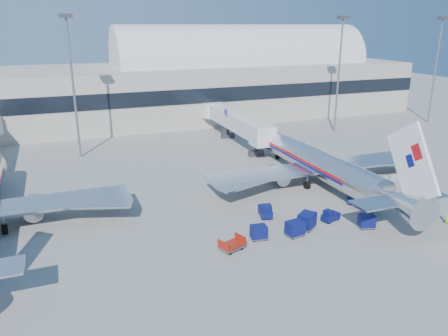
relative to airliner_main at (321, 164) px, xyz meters
name	(u,v)px	position (x,y,z in m)	size (l,w,h in m)	color
ground	(269,206)	(-10.00, -4.51, -2.93)	(260.00, 260.00, 0.00)	gray
terminal	(100,89)	(-23.60, 51.46, 4.60)	(170.00, 28.15, 21.00)	#B2AA9E
airliner_main	(321,164)	(0.00, 0.00, 0.00)	(32.00, 37.26, 12.07)	silver
jetbridge_near	(232,120)	(-2.40, 26.30, 1.00)	(4.40, 27.50, 6.25)	silver
mast_west	(71,66)	(-30.00, 25.49, 11.87)	(2.00, 1.20, 22.60)	slate
mast_east	(340,58)	(20.00, 25.49, 11.87)	(2.00, 1.20, 22.60)	slate
mast_far_east	(438,55)	(45.00, 25.49, 11.87)	(2.00, 1.20, 22.60)	slate
barrier_near	(378,180)	(8.00, -2.51, -2.48)	(3.00, 0.55, 0.90)	#9E9E96
barrier_mid	(397,177)	(11.30, -2.51, -2.48)	(3.00, 0.55, 0.90)	#9E9E96
barrier_far	(415,174)	(14.60, -2.51, -2.48)	(3.00, 0.55, 0.90)	#9E9E96
tug_lead	(330,216)	(-5.52, -10.68, -2.29)	(2.37, 1.66, 1.40)	#0A104E
tug_right	(357,198)	(0.37, -7.70, -2.17)	(2.84, 2.42, 1.66)	#0A104E
tug_left	(265,211)	(-11.81, -7.03, -2.17)	(1.85, 2.77, 1.65)	#0A104E
cart_train_a	(307,221)	(-9.01, -11.44, -1.97)	(2.57, 2.46, 1.80)	#0A104E
cart_train_b	(295,228)	(-11.06, -12.45, -2.06)	(2.05, 1.68, 1.63)	#0A104E
cart_train_c	(259,232)	(-14.88, -11.72, -2.13)	(1.83, 1.47, 1.49)	#0A104E
cart_solo_near	(367,221)	(-2.83, -13.60, -2.12)	(2.02, 1.74, 1.51)	#0A104E
cart_solo_far	(424,201)	(7.22, -11.58, -2.08)	(2.06, 1.74, 1.59)	#0A104E
cart_open_red	(232,246)	(-18.31, -12.83, -2.47)	(2.77, 2.35, 0.63)	slate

